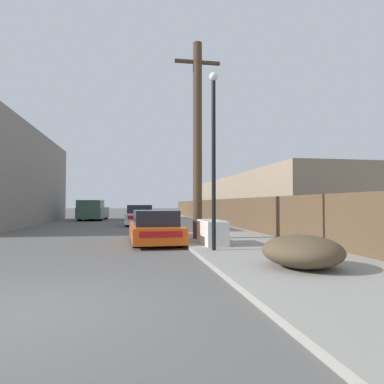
% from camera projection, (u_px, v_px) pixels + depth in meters
% --- Properties ---
extents(ground_plane, '(220.00, 220.00, 0.00)m').
position_uv_depth(ground_plane, '(19.00, 314.00, 4.49)').
color(ground_plane, '#595654').
extents(sidewalk_curb, '(4.20, 63.00, 0.12)m').
position_uv_depth(sidewalk_curb, '(180.00, 220.00, 28.53)').
color(sidewalk_curb, gray).
rests_on(sidewalk_curb, ground).
extents(discarded_fridge, '(0.69, 1.82, 0.81)m').
position_uv_depth(discarded_fridge, '(212.00, 232.00, 11.36)').
color(discarded_fridge, silver).
rests_on(discarded_fridge, sidewalk_curb).
extents(parked_sports_car_red, '(1.89, 4.64, 1.22)m').
position_uv_depth(parked_sports_car_red, '(155.00, 228.00, 12.75)').
color(parked_sports_car_red, '#E05114').
rests_on(parked_sports_car_red, ground).
extents(car_parked_mid, '(1.94, 4.75, 1.37)m').
position_uv_depth(car_parked_mid, '(140.00, 216.00, 23.41)').
color(car_parked_mid, silver).
rests_on(car_parked_mid, ground).
extents(car_parked_far, '(2.06, 4.48, 1.28)m').
position_uv_depth(car_parked_far, '(137.00, 213.00, 30.37)').
color(car_parked_far, silver).
rests_on(car_parked_far, ground).
extents(pickup_truck, '(2.38, 5.32, 1.76)m').
position_uv_depth(pickup_truck, '(93.00, 210.00, 30.23)').
color(pickup_truck, '#385647').
rests_on(pickup_truck, ground).
extents(utility_pole, '(1.80, 0.36, 7.66)m').
position_uv_depth(utility_pole, '(197.00, 138.00, 13.32)').
color(utility_pole, '#4C3826').
rests_on(utility_pole, sidewalk_curb).
extents(street_lamp, '(0.26, 0.26, 5.18)m').
position_uv_depth(street_lamp, '(214.00, 147.00, 9.94)').
color(street_lamp, black).
rests_on(street_lamp, sidewalk_curb).
extents(brush_pile, '(1.62, 1.89, 0.68)m').
position_uv_depth(brush_pile, '(302.00, 251.00, 7.17)').
color(brush_pile, brown).
rests_on(brush_pile, sidewalk_curb).
extents(wooden_fence, '(0.08, 38.64, 1.64)m').
position_uv_depth(wooden_fence, '(212.00, 211.00, 25.40)').
color(wooden_fence, brown).
rests_on(wooden_fence, sidewalk_curb).
extents(building_right_house, '(6.00, 23.20, 3.54)m').
position_uv_depth(building_right_house, '(261.00, 200.00, 27.43)').
color(building_right_house, gray).
rests_on(building_right_house, ground).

